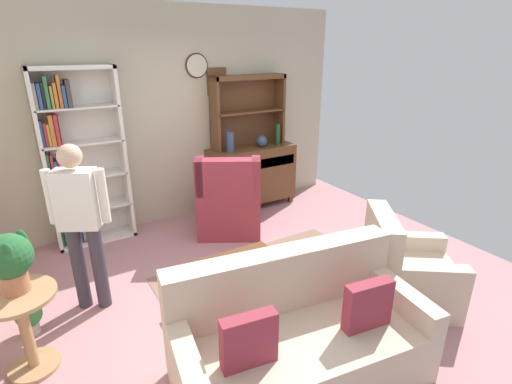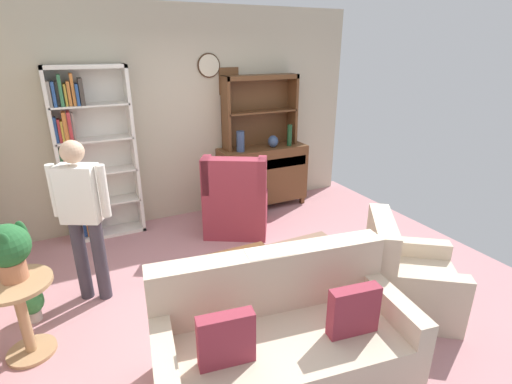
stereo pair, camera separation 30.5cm
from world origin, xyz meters
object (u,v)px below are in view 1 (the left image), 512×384
Objects in this scene: couch_floral at (298,339)px; wingback_chair at (229,205)px; sideboard_hutch at (247,101)px; sideboard at (252,174)px; book_stack at (230,266)px; potted_plant_large at (9,259)px; vase_tall at (230,142)px; armchair_floral at (405,273)px; vase_round at (262,141)px; person_reading at (80,218)px; coffee_table at (239,269)px; bookshelf at (78,160)px; potted_plant_small at (29,316)px; bottle_wine at (278,135)px; plant_stand at (24,324)px.

couch_floral is 1.76× the size of wingback_chair.
sideboard is at bearing -90.00° from sideboard_hutch.
potted_plant_large is at bearing 172.23° from book_stack.
couch_floral is at bearing -108.73° from vase_tall.
book_stack is at bearing 154.21° from armchair_floral.
sideboard is 2.49m from book_stack.
sideboard_hutch is 1.55m from wingback_chair.
wingback_chair is at bearing -146.65° from vase_round.
person_reading is (-2.50, -1.41, -0.65)m from sideboard_hutch.
couch_floral is 2.38× the size of coffee_table.
sideboard is at bearing 65.19° from couch_floral.
vase_round is at bearing 28.97° from potted_plant_large.
vase_round is 0.21× the size of coffee_table.
bookshelf is 1.35× the size of person_reading.
potted_plant_large reaches higher than couch_floral.
bookshelf is at bearing 156.59° from wingback_chair.
potted_plant_small is at bearing 163.00° from coffee_table.
bookshelf is at bearing 112.44° from book_stack.
sideboard_hutch is 3.57m from couch_floral.
potted_plant_small is at bearing 159.22° from book_stack.
wingback_chair is at bearing -120.15° from vase_tall.
vase_tall reaches higher than wingback_chair.
potted_plant_large is at bearing -151.03° from vase_round.
potted_plant_small is at bearing -153.09° from sideboard_hutch.
sideboard is 0.68m from vase_tall.
potted_plant_large is (-3.03, -1.93, -0.64)m from sideboard_hutch.
book_stack is (1.07, -0.73, -0.44)m from person_reading.
bookshelf is 1.89m from potted_plant_small.
sideboard_hutch reaches higher than couch_floral.
potted_plant_large is (-3.42, -1.73, -0.16)m from bottle_wine.
vase_round is 3.62m from potted_plant_large.
wingback_chair is 1.63× the size of plant_stand.
wingback_chair is at bearing -134.09° from sideboard_hutch.
book_stack is (-1.43, -2.14, -1.09)m from sideboard_hutch.
potted_plant_large reaches higher than coffee_table.
person_reading reaches higher than potted_plant_large.
bookshelf reaches higher than potted_plant_small.
sideboard is 2.36m from coffee_table.
wingback_chair is at bearing 21.03° from person_reading.
wingback_chair reaches higher than book_stack.
sideboard_hutch reaches higher than vase_round.
couch_floral is at bearing -72.65° from bookshelf.
book_stack is (-1.56, -1.97, -0.54)m from vase_round.
vase_round is at bearing 33.35° from wingback_chair.
couch_floral is at bearing -105.85° from wingback_chair.
bottle_wine is 1.07× the size of potted_plant_small.
plant_stand is 0.42× the size of person_reading.
vase_tall is 2.45m from person_reading.
potted_plant_large is 0.74m from person_reading.
coffee_table reaches higher than potted_plant_small.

